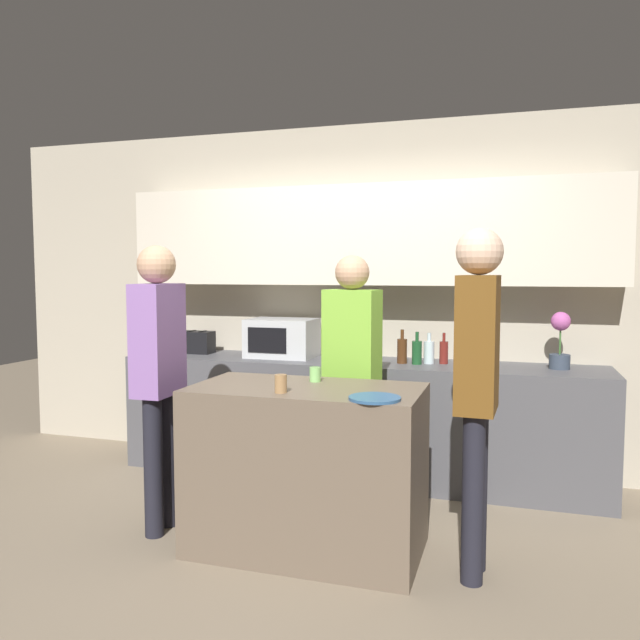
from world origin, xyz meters
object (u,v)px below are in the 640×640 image
microwave (282,338)px  bottle_2 (429,352)px  bottle_0 (402,350)px  person_center (352,361)px  cup_0 (315,374)px  person_right (158,362)px  bottle_3 (444,352)px  plate_on_island (375,398)px  cup_1 (281,384)px  toaster (197,342)px  person_left (477,370)px  bottle_1 (417,352)px  potted_plant (560,340)px

microwave → bottle_2: bearing=-0.8°
bottle_0 → person_center: person_center is taller
bottle_2 → cup_0: size_ratio=2.67×
microwave → person_right: person_right is taller
bottle_3 → plate_on_island: bearing=-96.0°
cup_1 → plate_on_island: bearing=-3.3°
toaster → person_left: person_left is taller
microwave → bottle_1: microwave is taller
bottle_1 → plate_on_island: bearing=-89.4°
bottle_3 → person_right: size_ratio=0.13×
bottle_2 → bottle_0: bearing=-165.9°
bottle_0 → bottle_3: size_ratio=1.10×
plate_on_island → bottle_1: bearing=90.6°
bottle_3 → person_center: size_ratio=0.14×
bottle_3 → bottle_1: bearing=-154.5°
cup_0 → person_right: (-0.91, -0.19, 0.06)m
microwave → person_left: size_ratio=0.29×
bottle_2 → cup_0: (-0.50, -1.17, -0.01)m
bottle_2 → person_left: bearing=-73.2°
potted_plant → cup_1: bearing=-133.4°
microwave → bottle_0: microwave is taller
potted_plant → person_right: (-2.30, -1.38, -0.06)m
bottle_1 → bottle_3: (0.18, 0.09, -0.00)m
toaster → bottle_1: bottle_1 is taller
potted_plant → bottle_3: size_ratio=1.75×
bottle_0 → plate_on_island: 1.52m
microwave → bottle_3: (1.26, 0.01, -0.06)m
plate_on_island → bottle_3: bearing=84.0°
person_center → plate_on_island: bearing=121.5°
microwave → cup_0: bearing=-61.1°
bottle_1 → bottle_3: bottle_1 is taller
potted_plant → plate_on_island: 1.85m
bottle_2 → person_center: size_ratio=0.14×
bottle_0 → bottle_2: (0.19, 0.05, -0.01)m
person_left → person_right: bearing=92.0°
bottle_0 → person_center: 0.72m
potted_plant → bottle_2: 0.90m
bottle_2 → microwave: bearing=179.2°
bottle_1 → cup_1: 1.55m
cup_0 → plate_on_island: bearing=-42.2°
bottle_3 → cup_0: size_ratio=2.68×
potted_plant → bottle_0: bearing=-176.6°
plate_on_island → cup_0: size_ratio=3.08×
cup_0 → bottle_3: bearing=63.2°
toaster → bottle_0: size_ratio=1.05×
person_center → bottle_1: bearing=-105.1°
plate_on_island → cup_1: (-0.51, 0.03, 0.04)m
bottle_1 → plate_on_island: size_ratio=0.91×
cup_0 → person_right: person_right is taller
bottle_1 → person_left: (0.50, -1.31, 0.09)m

